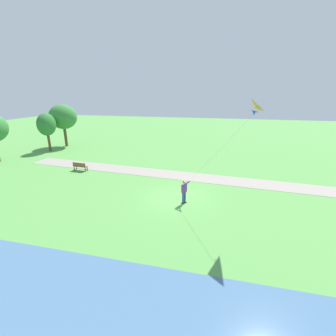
{
  "coord_description": "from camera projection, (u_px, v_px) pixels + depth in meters",
  "views": [
    {
      "loc": [
        -15.92,
        -2.99,
        7.65
      ],
      "look_at": [
        -0.4,
        0.72,
        2.46
      ],
      "focal_mm": 24.74,
      "sensor_mm": 36.0,
      "label": 1
    }
  ],
  "objects": [
    {
      "name": "ground_plane",
      "position": [
        178.0,
        198.0,
        17.75
      ],
      "size": [
        120.0,
        120.0,
        0.0
      ],
      "primitive_type": "plane",
      "color": "#569947"
    },
    {
      "name": "walkway_path",
      "position": [
        168.0,
        174.0,
        22.84
      ],
      "size": [
        4.79,
        32.09,
        0.02
      ],
      "primitive_type": "cube",
      "rotation": [
        0.0,
        0.0,
        -0.08
      ],
      "color": "gray",
      "rests_on": "ground"
    },
    {
      "name": "person_kite_flyer",
      "position": [
        184.0,
        190.0,
        16.55
      ],
      "size": [
        0.51,
        0.63,
        1.83
      ],
      "color": "#232328",
      "rests_on": "ground"
    },
    {
      "name": "flying_kite",
      "position": [
        250.0,
        107.0,
        12.08
      ],
      "size": [
        2.57,
        3.71,
        5.6
      ],
      "color": "orange"
    },
    {
      "name": "park_bench_near_walkway",
      "position": [
        80.0,
        166.0,
        23.78
      ],
      "size": [
        0.55,
        1.53,
        0.88
      ],
      "color": "brown",
      "rests_on": "ground"
    },
    {
      "name": "tree_behind_path",
      "position": [
        46.0,
        125.0,
        31.05
      ],
      "size": [
        2.68,
        2.16,
        5.14
      ],
      "color": "brown",
      "rests_on": "ground"
    },
    {
      "name": "tree_treeline_center",
      "position": [
        63.0,
        117.0,
        33.73
      ],
      "size": [
        3.68,
        3.98,
        6.11
      ],
      "color": "brown",
      "rests_on": "ground"
    }
  ]
}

